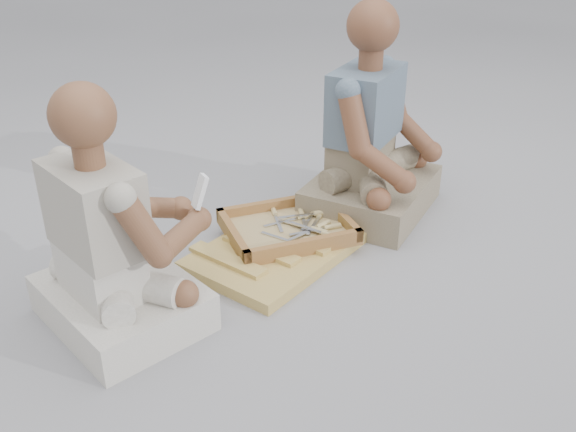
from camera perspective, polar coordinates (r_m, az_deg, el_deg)
ground at (r=2.22m, az=3.04°, el=-8.30°), size 60.00×60.00×0.00m
carved_panel at (r=2.51m, az=-0.87°, el=-3.01°), size 0.79×0.65×0.05m
tool_tray at (r=2.57m, az=-0.04°, el=-1.10°), size 0.56×0.48×0.06m
chisel_0 at (r=2.56m, az=3.53°, el=-1.05°), size 0.22×0.06×0.02m
chisel_1 at (r=2.46m, az=0.78°, el=-2.44°), size 0.11×0.21×0.02m
chisel_2 at (r=2.64m, az=1.06°, el=-0.16°), size 0.22×0.04×0.02m
chisel_3 at (r=2.57m, az=2.78°, el=-0.94°), size 0.22×0.05×0.02m
chisel_4 at (r=2.68m, az=2.25°, el=0.26°), size 0.18×0.15×0.02m
chisel_5 at (r=2.66m, az=1.23°, el=0.14°), size 0.11×0.21×0.02m
chisel_6 at (r=2.54m, az=2.36°, el=-1.20°), size 0.12×0.20×0.02m
chisel_7 at (r=2.50m, az=3.32°, el=-1.59°), size 0.09×0.21×0.02m
chisel_8 at (r=2.65m, az=2.82°, el=-0.02°), size 0.19×0.15×0.02m
chisel_9 at (r=2.67m, az=-1.20°, el=0.22°), size 0.10×0.21×0.02m
chisel_10 at (r=2.65m, az=2.60°, el=0.25°), size 0.21×0.09×0.02m
wood_chip_0 at (r=2.70m, az=2.61°, el=-1.17°), size 0.02×0.02×0.00m
wood_chip_1 at (r=2.52m, az=-0.74°, el=-3.51°), size 0.02×0.02×0.00m
wood_chip_2 at (r=2.92m, az=-0.46°, el=1.17°), size 0.02×0.02×0.00m
wood_chip_3 at (r=2.70m, az=1.33°, el=-1.13°), size 0.02×0.02×0.00m
wood_chip_4 at (r=2.74m, az=-7.93°, el=-1.01°), size 0.02×0.02×0.00m
wood_chip_5 at (r=2.44m, az=-2.87°, el=-4.67°), size 0.02×0.02×0.00m
wood_chip_6 at (r=2.84m, az=4.23°, el=0.35°), size 0.02×0.02×0.00m
wood_chip_7 at (r=2.87m, az=-0.36°, el=0.70°), size 0.02×0.02×0.00m
craftsman at (r=2.09m, az=-15.29°, el=-2.78°), size 0.58×0.58×0.82m
companion at (r=2.77m, az=7.43°, el=6.22°), size 0.73×0.68×0.90m
mobile_phone at (r=2.13m, az=-7.83°, el=2.18°), size 0.06×0.05×0.11m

